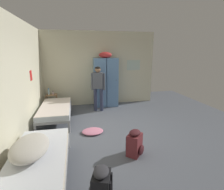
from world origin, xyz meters
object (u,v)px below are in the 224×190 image
shelf_unit (52,100)px  backpack_maroon (135,143)px  locker_bank (106,81)px  bed_left_rear (56,109)px  lotion_bottle (53,93)px  backpack_black (101,186)px  bedding_heap (30,147)px  water_bottle (49,92)px  clothes_pile_pink (93,131)px  bed_left_front (39,160)px  person_traveler (98,85)px

shelf_unit → backpack_maroon: size_ratio=1.04×
locker_bank → bed_left_rear: bearing=-145.2°
lotion_bottle → backpack_black: 4.50m
shelf_unit → backpack_black: (1.17, -4.39, -0.09)m
bedding_heap → water_bottle: (-0.21, 3.75, 0.06)m
bed_left_rear → clothes_pile_pink: (1.02, -1.05, -0.34)m
bed_left_front → bedding_heap: size_ratio=2.13×
bed_left_front → bed_left_rear: same height
bed_left_front → bed_left_rear: bearing=90.0°
bed_left_rear → backpack_black: (0.92, -3.24, -0.12)m
bed_left_front → lotion_bottle: 3.73m
bed_left_rear → backpack_maroon: bearing=-51.5°
bed_left_rear → bedding_heap: size_ratio=2.13×
locker_bank → shelf_unit: locker_bank is taller
shelf_unit → clothes_pile_pink: bearing=-60.0°
shelf_unit → clothes_pile_pink: 2.56m
backpack_maroon → backpack_black: bearing=-130.4°
locker_bank → person_traveler: bearing=-123.1°
shelf_unit → bed_left_rear: (0.25, -1.15, 0.04)m
bedding_heap → person_traveler: 3.61m
bed_left_front → lotion_bottle: (-0.18, 3.72, 0.25)m
bed_left_rear → water_bottle: (-0.33, 1.17, 0.29)m
locker_bank → person_traveler: 0.66m
clothes_pile_pink → bedding_heap: bearing=-126.5°
bed_left_front → backpack_maroon: backpack_maroon is taller
lotion_bottle → clothes_pile_pink: bearing=-60.9°
bedding_heap → person_traveler: person_traveler is taller
locker_bank → clothes_pile_pink: 2.57m
shelf_unit → bed_left_rear: size_ratio=0.30×
person_traveler → clothes_pile_pink: (-0.39, -1.72, -0.92)m
backpack_black → bedding_heap: bearing=147.5°
bed_left_rear → locker_bank: bearing=34.8°
lotion_bottle → backpack_black: (1.10, -4.35, -0.37)m
bed_left_front → bed_left_rear: size_ratio=1.00×
shelf_unit → water_bottle: 0.34m
backpack_black → bed_left_rear: bearing=105.9°
shelf_unit → backpack_maroon: bearing=-59.0°
bedding_heap → clothes_pile_pink: bedding_heap is taller
person_traveler → locker_bank: bearing=56.9°
shelf_unit → bed_left_front: shelf_unit is taller
water_bottle → backpack_maroon: water_bottle is taller
bed_left_rear → shelf_unit: bearing=102.3°
locker_bank → clothes_pile_pink: size_ratio=3.67×
shelf_unit → bedding_heap: 3.74m
bed_left_rear → backpack_black: size_ratio=3.45×
water_bottle → backpack_maroon: bearing=-58.2°
bed_left_rear → person_traveler: bearing=25.7°
clothes_pile_pink → bed_left_rear: bearing=134.2°
backpack_maroon → backpack_black: 1.32m
water_bottle → clothes_pile_pink: bearing=-58.7°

